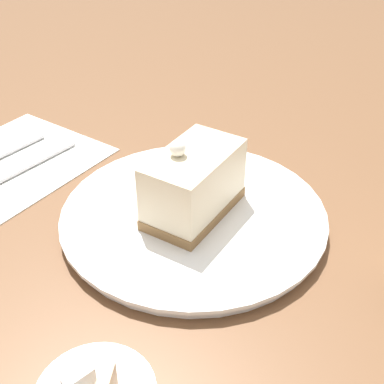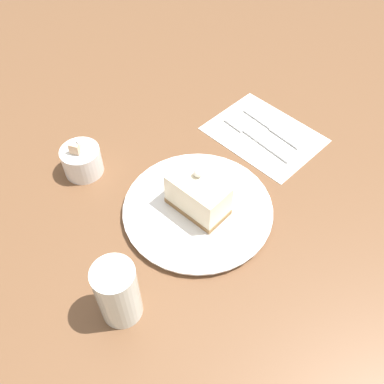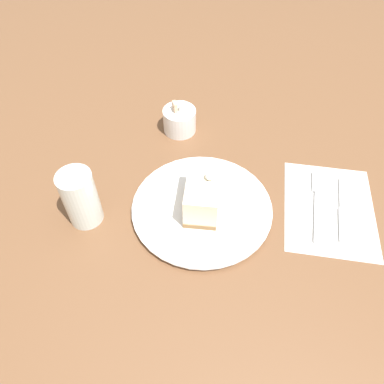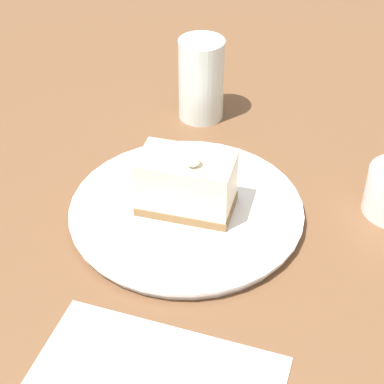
{
  "view_description": "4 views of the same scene",
  "coord_description": "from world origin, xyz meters",
  "px_view_note": "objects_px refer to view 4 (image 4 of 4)",
  "views": [
    {
      "loc": [
        -0.2,
        0.4,
        0.35
      ],
      "look_at": [
        -0.02,
        0.01,
        0.04
      ],
      "focal_mm": 50.0,
      "sensor_mm": 36.0,
      "label": 1
    },
    {
      "loc": [
        -0.42,
        -0.26,
        0.64
      ],
      "look_at": [
        -0.03,
        0.01,
        0.06
      ],
      "focal_mm": 40.0,
      "sensor_mm": 36.0,
      "label": 2
    },
    {
      "loc": [
        -0.05,
        -0.45,
        0.59
      ],
      "look_at": [
        -0.04,
        -0.01,
        0.07
      ],
      "focal_mm": 35.0,
      "sensor_mm": 36.0,
      "label": 3
    },
    {
      "loc": [
        0.55,
        0.08,
        0.5
      ],
      "look_at": [
        -0.02,
        0.01,
        0.04
      ],
      "focal_mm": 60.0,
      "sensor_mm": 36.0,
      "label": 4
    }
  ],
  "objects_px": {
    "cake_slice": "(184,183)",
    "fork": "(173,383)",
    "plate": "(184,211)",
    "drinking_glass": "(201,79)"
  },
  "relations": [
    {
      "from": "plate",
      "to": "cake_slice",
      "type": "relative_size",
      "value": 2.36
    },
    {
      "from": "plate",
      "to": "fork",
      "type": "distance_m",
      "value": 0.24
    },
    {
      "from": "cake_slice",
      "to": "drinking_glass",
      "type": "height_order",
      "value": "drinking_glass"
    },
    {
      "from": "cake_slice",
      "to": "fork",
      "type": "distance_m",
      "value": 0.24
    },
    {
      "from": "plate",
      "to": "fork",
      "type": "bearing_deg",
      "value": 5.92
    },
    {
      "from": "plate",
      "to": "fork",
      "type": "xyz_separation_m",
      "value": [
        0.23,
        0.02,
        -0.0
      ]
    },
    {
      "from": "cake_slice",
      "to": "fork",
      "type": "bearing_deg",
      "value": 13.43
    },
    {
      "from": "cake_slice",
      "to": "fork",
      "type": "relative_size",
      "value": 0.65
    },
    {
      "from": "plate",
      "to": "drinking_glass",
      "type": "xyz_separation_m",
      "value": [
        -0.23,
        -0.01,
        0.05
      ]
    },
    {
      "from": "cake_slice",
      "to": "plate",
      "type": "bearing_deg",
      "value": -114.62
    }
  ]
}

